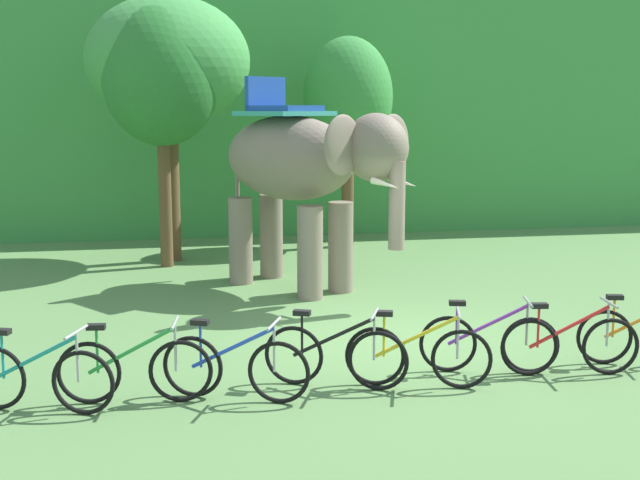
{
  "coord_description": "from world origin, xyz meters",
  "views": [
    {
      "loc": [
        -3.0,
        -10.5,
        3.23
      ],
      "look_at": [
        -0.88,
        1.0,
        1.3
      ],
      "focal_mm": 45.09,
      "sensor_mm": 36.0,
      "label": 1
    }
  ],
  "objects_px": {
    "tree_right": "(348,99)",
    "elephant": "(302,167)",
    "tree_center_left": "(168,62)",
    "bike_blue": "(235,367)",
    "bike_teal": "(38,378)",
    "bike_red": "(570,345)",
    "bike_green": "(134,369)",
    "bike_purple": "(489,342)",
    "tree_left": "(161,76)",
    "bike_yellow": "(418,355)",
    "bike_black": "(335,355)"
  },
  "relations": [
    {
      "from": "tree_right",
      "to": "elephant",
      "type": "xyz_separation_m",
      "value": [
        -1.78,
        -4.38,
        -1.23
      ]
    },
    {
      "from": "tree_center_left",
      "to": "bike_blue",
      "type": "bearing_deg",
      "value": -85.75
    },
    {
      "from": "bike_teal",
      "to": "bike_blue",
      "type": "height_order",
      "value": "same"
    },
    {
      "from": "tree_center_left",
      "to": "bike_red",
      "type": "xyz_separation_m",
      "value": [
        4.71,
        -8.47,
        -3.77
      ]
    },
    {
      "from": "elephant",
      "to": "bike_teal",
      "type": "height_order",
      "value": "elephant"
    },
    {
      "from": "bike_teal",
      "to": "bike_green",
      "type": "distance_m",
      "value": 1.0
    },
    {
      "from": "bike_purple",
      "to": "bike_blue",
      "type": "bearing_deg",
      "value": -173.04
    },
    {
      "from": "tree_left",
      "to": "bike_red",
      "type": "height_order",
      "value": "tree_left"
    },
    {
      "from": "tree_left",
      "to": "elephant",
      "type": "xyz_separation_m",
      "value": [
        2.4,
        -2.66,
        -1.65
      ]
    },
    {
      "from": "bike_green",
      "to": "bike_yellow",
      "type": "height_order",
      "value": "same"
    },
    {
      "from": "bike_yellow",
      "to": "bike_red",
      "type": "bearing_deg",
      "value": 2.21
    },
    {
      "from": "bike_black",
      "to": "bike_red",
      "type": "distance_m",
      "value": 2.89
    },
    {
      "from": "bike_blue",
      "to": "bike_teal",
      "type": "bearing_deg",
      "value": 179.51
    },
    {
      "from": "bike_teal",
      "to": "bike_yellow",
      "type": "distance_m",
      "value": 4.22
    },
    {
      "from": "tree_right",
      "to": "bike_purple",
      "type": "height_order",
      "value": "tree_right"
    },
    {
      "from": "bike_green",
      "to": "bike_yellow",
      "type": "bearing_deg",
      "value": -1.28
    },
    {
      "from": "tree_right",
      "to": "bike_black",
      "type": "height_order",
      "value": "tree_right"
    },
    {
      "from": "bike_purple",
      "to": "bike_red",
      "type": "relative_size",
      "value": 0.98
    },
    {
      "from": "bike_blue",
      "to": "bike_red",
      "type": "xyz_separation_m",
      "value": [
        4.07,
        0.11,
        0.0
      ]
    },
    {
      "from": "tree_right",
      "to": "elephant",
      "type": "distance_m",
      "value": 4.89
    },
    {
      "from": "elephant",
      "to": "bike_red",
      "type": "xyz_separation_m",
      "value": [
        2.45,
        -5.18,
        -1.82
      ]
    },
    {
      "from": "bike_teal",
      "to": "bike_purple",
      "type": "bearing_deg",
      "value": 4.0
    },
    {
      "from": "elephant",
      "to": "bike_yellow",
      "type": "xyz_separation_m",
      "value": [
        0.51,
        -5.25,
        -1.82
      ]
    },
    {
      "from": "bike_red",
      "to": "bike_teal",
      "type": "bearing_deg",
      "value": -179.11
    },
    {
      "from": "elephant",
      "to": "bike_red",
      "type": "bearing_deg",
      "value": -64.66
    },
    {
      "from": "tree_left",
      "to": "elephant",
      "type": "bearing_deg",
      "value": -47.93
    },
    {
      "from": "tree_right",
      "to": "bike_yellow",
      "type": "xyz_separation_m",
      "value": [
        -1.27,
        -9.64,
        -3.04
      ]
    },
    {
      "from": "tree_left",
      "to": "bike_black",
      "type": "relative_size",
      "value": 3.3
    },
    {
      "from": "tree_center_left",
      "to": "bike_yellow",
      "type": "height_order",
      "value": "tree_center_left"
    },
    {
      "from": "bike_green",
      "to": "bike_purple",
      "type": "height_order",
      "value": "same"
    },
    {
      "from": "bike_blue",
      "to": "bike_yellow",
      "type": "distance_m",
      "value": 2.13
    },
    {
      "from": "tree_left",
      "to": "bike_blue",
      "type": "height_order",
      "value": "tree_left"
    },
    {
      "from": "bike_teal",
      "to": "bike_purple",
      "type": "height_order",
      "value": "same"
    },
    {
      "from": "bike_green",
      "to": "bike_black",
      "type": "bearing_deg",
      "value": 2.33
    },
    {
      "from": "elephant",
      "to": "bike_black",
      "type": "relative_size",
      "value": 2.47
    },
    {
      "from": "bike_yellow",
      "to": "bike_red",
      "type": "relative_size",
      "value": 0.97
    },
    {
      "from": "bike_green",
      "to": "bike_teal",
      "type": "bearing_deg",
      "value": -174.65
    },
    {
      "from": "tree_left",
      "to": "bike_black",
      "type": "distance_m",
      "value": 8.71
    },
    {
      "from": "elephant",
      "to": "tree_left",
      "type": "bearing_deg",
      "value": 132.07
    },
    {
      "from": "tree_left",
      "to": "bike_blue",
      "type": "xyz_separation_m",
      "value": [
        0.78,
        -7.95,
        -3.46
      ]
    },
    {
      "from": "bike_blue",
      "to": "bike_black",
      "type": "xyz_separation_m",
      "value": [
        1.18,
        0.2,
        0.0
      ]
    },
    {
      "from": "bike_blue",
      "to": "tree_center_left",
      "type": "bearing_deg",
      "value": 94.25
    },
    {
      "from": "tree_right",
      "to": "bike_black",
      "type": "bearing_deg",
      "value": -103.19
    },
    {
      "from": "tree_right",
      "to": "bike_green",
      "type": "distance_m",
      "value": 11.0
    },
    {
      "from": "bike_black",
      "to": "bike_blue",
      "type": "bearing_deg",
      "value": -170.19
    },
    {
      "from": "tree_left",
      "to": "bike_purple",
      "type": "bearing_deg",
      "value": -62.61
    },
    {
      "from": "bike_red",
      "to": "bike_yellow",
      "type": "bearing_deg",
      "value": -177.79
    },
    {
      "from": "tree_left",
      "to": "bike_blue",
      "type": "distance_m",
      "value": 8.71
    },
    {
      "from": "bike_green",
      "to": "bike_purple",
      "type": "bearing_deg",
      "value": 3.68
    },
    {
      "from": "tree_center_left",
      "to": "bike_green",
      "type": "bearing_deg",
      "value": -93.09
    }
  ]
}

